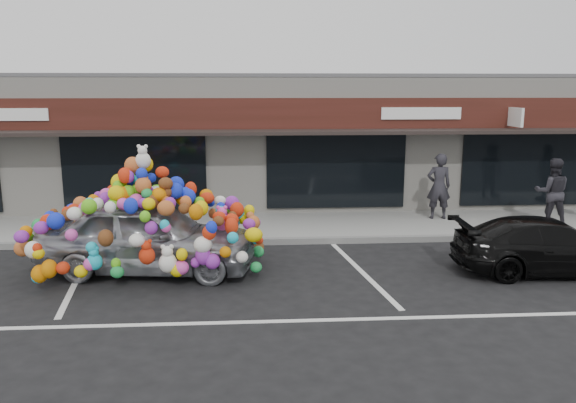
{
  "coord_description": "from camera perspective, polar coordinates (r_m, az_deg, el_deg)",
  "views": [
    {
      "loc": [
        0.47,
        -11.22,
        3.9
      ],
      "look_at": [
        1.28,
        1.4,
        1.33
      ],
      "focal_mm": 35.0,
      "sensor_mm": 36.0,
      "label": 1
    }
  ],
  "objects": [
    {
      "name": "shop_building",
      "position": [
        19.74,
        -5.07,
        6.41
      ],
      "size": [
        24.0,
        7.2,
        4.31
      ],
      "color": "silver",
      "rests_on": "ground"
    },
    {
      "name": "toy_car",
      "position": [
        12.32,
        -14.03,
        -2.66
      ],
      "size": [
        3.28,
        5.06,
        2.83
      ],
      "rotation": [
        0.0,
        0.0,
        1.45
      ],
      "color": "#A0A7AA",
      "rests_on": "ground"
    },
    {
      "name": "ground",
      "position": [
        11.89,
        -5.81,
        -7.71
      ],
      "size": [
        90.0,
        90.0,
        0.0
      ],
      "primitive_type": "plane",
      "color": "black",
      "rests_on": "ground"
    },
    {
      "name": "sidewalk",
      "position": [
        15.7,
        -5.3,
        -2.65
      ],
      "size": [
        26.0,
        3.0,
        0.15
      ],
      "primitive_type": "cube",
      "color": "gray",
      "rests_on": "ground"
    },
    {
      "name": "kerb",
      "position": [
        14.25,
        -5.46,
        -4.12
      ],
      "size": [
        26.0,
        0.18,
        0.16
      ],
      "primitive_type": "cube",
      "color": "slate",
      "rests_on": "ground"
    },
    {
      "name": "parking_stripe_left",
      "position": [
        12.61,
        -20.58,
        -7.25
      ],
      "size": [
        0.73,
        4.37,
        0.01
      ],
      "primitive_type": "cube",
      "rotation": [
        0.0,
        0.0,
        0.14
      ],
      "color": "silver",
      "rests_on": "ground"
    },
    {
      "name": "pedestrian_b",
      "position": [
        16.99,
        25.25,
        0.86
      ],
      "size": [
        1.07,
        0.94,
        1.87
      ],
      "primitive_type": "imported",
      "rotation": [
        0.0,
        0.0,
        2.86
      ],
      "color": "black",
      "rests_on": "sidewalk"
    },
    {
      "name": "black_sedan",
      "position": [
        13.24,
        24.99,
        -4.1
      ],
      "size": [
        1.81,
        4.1,
        1.17
      ],
      "primitive_type": "imported",
      "rotation": [
        0.0,
        0.0,
        1.53
      ],
      "color": "black",
      "rests_on": "ground"
    },
    {
      "name": "parking_stripe_mid",
      "position": [
        12.29,
        7.49,
        -7.08
      ],
      "size": [
        0.73,
        4.37,
        0.01
      ],
      "primitive_type": "cube",
      "rotation": [
        0.0,
        0.0,
        0.14
      ],
      "color": "silver",
      "rests_on": "ground"
    },
    {
      "name": "pedestrian_a",
      "position": [
        16.77,
        15.06,
        1.51
      ],
      "size": [
        0.72,
        0.5,
        1.91
      ],
      "primitive_type": "imported",
      "rotation": [
        0.0,
        0.0,
        3.08
      ],
      "color": "black",
      "rests_on": "sidewalk"
    },
    {
      "name": "lane_line",
      "position": [
        9.85,
        5.67,
        -11.85
      ],
      "size": [
        14.0,
        0.12,
        0.01
      ],
      "primitive_type": "cube",
      "color": "silver",
      "rests_on": "ground"
    }
  ]
}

